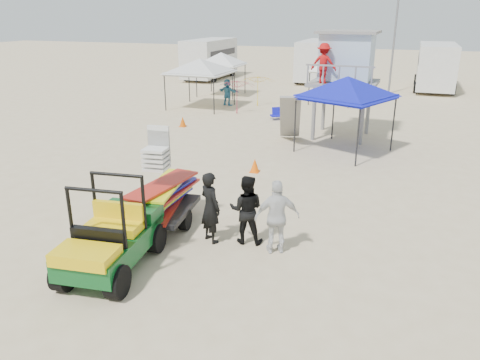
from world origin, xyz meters
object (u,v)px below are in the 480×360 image
(lifeguard_tower, at_px, (344,61))
(canopy_blue, at_px, (348,80))
(utility_cart, at_px, (108,230))
(man_left, at_px, (210,207))
(surf_trailer, at_px, (161,193))

(lifeguard_tower, relative_size, canopy_blue, 1.16)
(utility_cart, xyz_separation_m, man_left, (1.52, 2.04, -0.06))
(canopy_blue, bearing_deg, lifeguard_tower, 102.10)
(utility_cart, height_order, surf_trailer, surf_trailer)
(man_left, xyz_separation_m, lifeguard_tower, (1.40, 11.74, 2.49))
(lifeguard_tower, distance_m, canopy_blue, 2.60)
(utility_cart, distance_m, surf_trailer, 2.34)
(surf_trailer, relative_size, canopy_blue, 0.69)
(surf_trailer, xyz_separation_m, canopy_blue, (3.45, 8.94, 1.92))
(surf_trailer, height_order, lifeguard_tower, lifeguard_tower)
(man_left, xyz_separation_m, canopy_blue, (1.94, 9.24, 2.00))
(utility_cart, xyz_separation_m, canopy_blue, (3.46, 11.28, 1.94))
(utility_cart, distance_m, canopy_blue, 11.95)
(surf_trailer, bearing_deg, utility_cart, -90.17)
(man_left, relative_size, lifeguard_tower, 0.40)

